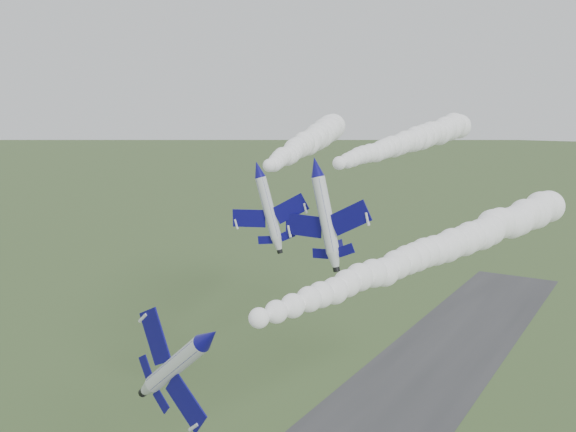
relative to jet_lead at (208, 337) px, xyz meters
name	(u,v)px	position (x,y,z in m)	size (l,w,h in m)	color
jet_lead	(208,337)	(0.00, 0.00, 0.00)	(7.29, 13.13, 8.46)	silver
smoke_trail_jet_lead	(441,248)	(7.86, 33.12, 1.68)	(4.61, 60.99, 4.61)	white
jet_pair_left	(258,169)	(-15.20, 29.86, 9.87)	(10.00, 12.02, 3.73)	silver
smoke_trail_jet_pair_left	(308,142)	(-24.48, 59.43, 11.58)	(5.30, 56.45, 5.30)	white
jet_pair_right	(315,167)	(-7.51, 30.98, 10.48)	(11.63, 14.36, 4.26)	silver
smoke_trail_jet_pair_right	(410,141)	(-6.90, 61.76, 12.19)	(4.68, 53.47, 4.68)	white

